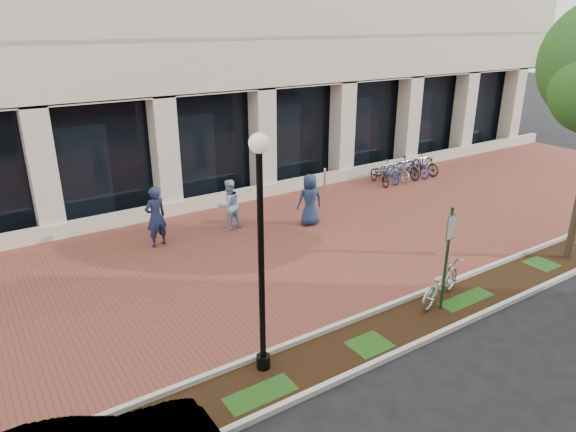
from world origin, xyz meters
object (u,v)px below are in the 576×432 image
parking_sign (448,247)px  lamppost (261,246)px  locked_bicycle (440,282)px  pedestrian_left (156,217)px  bollard (325,178)px  pedestrian_right (310,200)px  bike_rack_cluster (403,169)px  pedestrian_mid (229,205)px

parking_sign → lamppost: bearing=168.5°
locked_bicycle → parking_sign: bearing=121.4°
pedestrian_left → bollard: (7.84, 1.81, -0.50)m
locked_bicycle → bollard: 9.43m
parking_sign → locked_bicycle: size_ratio=1.35×
pedestrian_right → bike_rack_cluster: (6.59, 2.15, -0.44)m
bollard → lamppost: bearing=-132.9°
parking_sign → bollard: bearing=63.3°
locked_bicycle → bike_rack_cluster: (6.86, 8.12, -0.06)m
lamppost → bike_rack_cluster: bearing=34.0°
parking_sign → pedestrian_left: 8.68m
pedestrian_right → pedestrian_mid: bearing=-12.4°
locked_bicycle → pedestrian_right: pedestrian_right is taller
pedestrian_right → bollard: (2.85, 2.93, -0.43)m
parking_sign → pedestrian_right: size_ratio=1.47×
pedestrian_right → bike_rack_cluster: size_ratio=0.51×
parking_sign → locked_bicycle: parking_sign is taller
lamppost → pedestrian_right: bearing=47.8°
bike_rack_cluster → bollard: bearing=177.4°
lamppost → bike_rack_cluster: (11.93, 8.03, -2.24)m
parking_sign → locked_bicycle: bearing=42.5°
lamppost → pedestrian_mid: bearing=67.9°
locked_bicycle → pedestrian_right: 5.99m
lamppost → parking_sign: bearing=-5.1°
lamppost → bollard: (8.19, 8.81, -2.24)m
pedestrian_mid → bike_rack_cluster: pedestrian_mid is taller
parking_sign → pedestrian_right: (0.57, 6.31, -0.77)m
lamppost → bike_rack_cluster: 14.55m
pedestrian_left → pedestrian_mid: bearing=168.7°
pedestrian_right → locked_bicycle: bearing=99.6°
lamppost → bike_rack_cluster: size_ratio=1.38×
pedestrian_left → bike_rack_cluster: bearing=173.4°
locked_bicycle → pedestrian_mid: 7.45m
lamppost → pedestrian_left: size_ratio=2.50×
pedestrian_left → locked_bicycle: bearing=111.9°
locked_bicycle → pedestrian_mid: bearing=-0.2°
bike_rack_cluster → pedestrian_mid: bearing=-164.5°
lamppost → pedestrian_mid: size_ratio=2.79×
parking_sign → pedestrian_left: bearing=114.4°
pedestrian_mid → pedestrian_right: (2.48, -1.14, 0.03)m
parking_sign → lamppost: size_ratio=0.55×
pedestrian_mid → bollard: bearing=-166.8°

